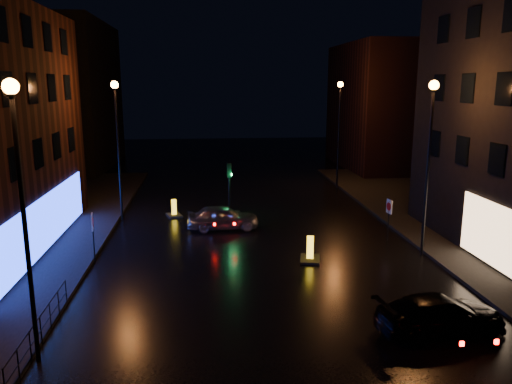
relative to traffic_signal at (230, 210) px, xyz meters
The scene contains 15 objects.
ground 14.06m from the traffic_signal, 85.10° to the right, with size 120.00×120.00×0.00m, color black.
building_far_left 26.50m from the traffic_signal, 125.18° to the left, with size 8.00×16.00×14.00m, color black.
building_far_right 24.83m from the traffic_signal, 48.01° to the left, with size 8.00×14.00×12.00m, color black.
street_lamp_lnear 18.03m from the traffic_signal, 112.42° to the right, with size 0.44×0.44×8.37m.
street_lamp_lfar 8.32m from the traffic_signal, behind, with size 0.44×0.44×8.37m.
street_lamp_rnear 13.06m from the traffic_signal, 41.63° to the right, with size 0.44×0.44×8.37m.
street_lamp_rfar 13.06m from the traffic_signal, 41.63° to the left, with size 0.44×0.44×8.37m.
traffic_signal is the anchor object (origin of this frame).
guard_railing 16.47m from the traffic_signal, 114.39° to the right, with size 0.05×6.04×1.00m.
silver_hatchback 2.58m from the traffic_signal, 101.55° to the right, with size 1.64×4.08×1.39m, color #B1B2B9.
dark_sedan 16.75m from the traffic_signal, 67.86° to the right, with size 1.81×4.44×1.29m, color black.
bollard_near 8.86m from the traffic_signal, 67.38° to the right, with size 1.18×1.53×1.19m.
bollard_far 3.56m from the traffic_signal, 169.22° to the left, with size 1.15×1.42×1.08m.
road_sign_left 10.09m from the traffic_signal, 131.97° to the right, with size 0.15×0.57×2.36m.
road_sign_right 9.97m from the traffic_signal, 34.64° to the right, with size 0.14×0.55×2.26m.
Camera 1 is at (-2.64, -16.26, 8.23)m, focal length 35.00 mm.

